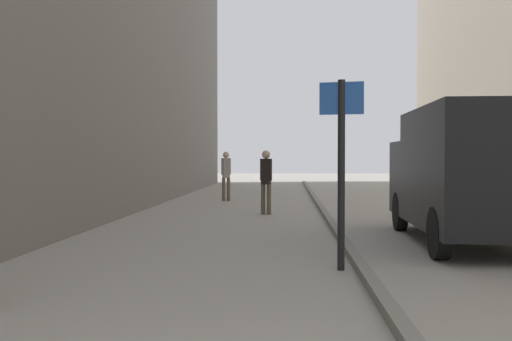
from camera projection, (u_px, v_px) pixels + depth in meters
ground_plane at (263, 220)px, 13.88m from camera, size 80.00×80.00×0.00m
kerb_strip at (328, 218)px, 13.80m from camera, size 0.16×40.00×0.12m
pedestrian_main_foreground at (266, 177)px, 15.26m from camera, size 0.33×0.26×1.73m
pedestrian_far_crossing at (226, 172)px, 19.95m from camera, size 0.33×0.25×1.74m
delivery_van at (470, 172)px, 10.08m from camera, size 2.17×5.02×2.39m
street_sign_post at (341, 157)px, 7.71m from camera, size 0.59×0.14×2.60m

